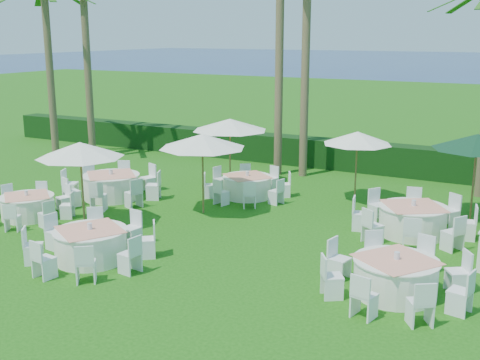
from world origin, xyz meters
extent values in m
plane|color=#19540E|center=(0.00, 0.00, 0.00)|extent=(120.00, 120.00, 0.00)
cube|color=black|center=(0.00, 12.00, 0.60)|extent=(34.00, 1.00, 1.20)
cylinder|color=white|center=(-5.43, 0.84, 0.34)|extent=(1.57, 1.57, 0.68)
cylinder|color=white|center=(-5.43, 0.84, 0.69)|extent=(1.64, 1.64, 0.03)
cube|color=#F79879|center=(-5.43, 0.84, 0.72)|extent=(1.79, 1.79, 0.01)
cylinder|color=silver|center=(-5.43, 0.84, 0.80)|extent=(0.11, 0.11, 0.15)
cube|color=white|center=(-4.34, 1.41, 0.41)|extent=(0.52, 0.52, 0.82)
cube|color=white|center=(-5.06, 2.01, 0.41)|extent=(0.48, 0.48, 0.82)
cube|color=white|center=(-6.00, 1.93, 0.41)|extent=(0.52, 0.52, 0.82)
cube|color=white|center=(-6.61, 1.21, 0.41)|extent=(0.48, 0.48, 0.82)
cube|color=white|center=(-4.87, -0.25, 0.41)|extent=(0.52, 0.52, 0.82)
cube|color=white|center=(-4.26, 0.47, 0.41)|extent=(0.48, 0.48, 0.82)
cylinder|color=white|center=(-1.29, -0.99, 0.39)|extent=(1.78, 1.78, 0.77)
cylinder|color=white|center=(-1.29, -0.99, 0.78)|extent=(1.86, 1.86, 0.03)
cube|color=#F79879|center=(-1.29, -0.99, 0.81)|extent=(1.97, 1.97, 0.01)
cylinder|color=silver|center=(-1.29, -0.99, 0.89)|extent=(0.12, 0.12, 0.17)
cube|color=white|center=(-0.17, -0.16, 0.46)|extent=(0.61, 0.61, 0.93)
cube|color=white|center=(-1.08, 0.39, 0.46)|extent=(0.49, 0.49, 0.93)
cube|color=white|center=(-2.12, 0.13, 0.46)|extent=(0.61, 0.61, 0.93)
cube|color=white|center=(-2.67, -0.78, 0.46)|extent=(0.49, 0.49, 0.93)
cube|color=white|center=(-2.41, -1.82, 0.46)|extent=(0.61, 0.61, 0.93)
cube|color=white|center=(-1.49, -2.36, 0.46)|extent=(0.49, 0.49, 0.93)
cube|color=white|center=(-0.46, -2.10, 0.46)|extent=(0.61, 0.61, 0.93)
cube|color=white|center=(0.09, -1.19, 0.46)|extent=(0.49, 0.49, 0.93)
cylinder|color=white|center=(6.00, 0.52, 0.39)|extent=(1.80, 1.80, 0.78)
cylinder|color=white|center=(6.00, 0.52, 0.79)|extent=(1.88, 1.88, 0.03)
cube|color=#F79879|center=(6.00, 0.52, 0.82)|extent=(2.02, 2.02, 0.01)
cylinder|color=silver|center=(6.00, 0.52, 0.90)|extent=(0.13, 0.13, 0.17)
cube|color=white|center=(7.18, 1.29, 0.47)|extent=(0.61, 0.61, 0.94)
cube|color=white|center=(6.29, 1.90, 0.47)|extent=(0.52, 0.52, 0.94)
cube|color=white|center=(5.23, 1.70, 0.47)|extent=(0.61, 0.61, 0.94)
cube|color=white|center=(4.62, 0.81, 0.47)|extent=(0.52, 0.52, 0.94)
cube|color=white|center=(4.82, -0.25, 0.47)|extent=(0.61, 0.61, 0.94)
cube|color=white|center=(5.71, -0.86, 0.47)|extent=(0.52, 0.52, 0.94)
cube|color=white|center=(6.77, -0.66, 0.47)|extent=(0.61, 0.61, 0.94)
cube|color=white|center=(7.38, 0.23, 0.47)|extent=(0.52, 0.52, 0.94)
cylinder|color=white|center=(-4.61, 3.85, 0.41)|extent=(1.88, 1.88, 0.82)
cylinder|color=white|center=(-4.61, 3.85, 0.83)|extent=(1.96, 1.96, 0.03)
cube|color=#F79879|center=(-4.61, 3.85, 0.85)|extent=(2.15, 2.15, 0.01)
cylinder|color=silver|center=(-4.61, 3.85, 0.94)|extent=(0.13, 0.13, 0.17)
cube|color=white|center=(-3.26, 4.42, 0.49)|extent=(0.60, 0.60, 0.98)
cube|color=white|center=(-4.06, 5.21, 0.49)|extent=(0.59, 0.59, 0.98)
cube|color=white|center=(-5.18, 5.20, 0.49)|extent=(0.60, 0.60, 0.98)
cube|color=white|center=(-5.97, 4.39, 0.49)|extent=(0.59, 0.59, 0.98)
cube|color=white|center=(-5.96, 3.27, 0.49)|extent=(0.60, 0.60, 0.98)
cube|color=white|center=(-5.15, 2.48, 0.49)|extent=(0.59, 0.59, 0.98)
cube|color=white|center=(-4.03, 2.50, 0.49)|extent=(0.60, 0.60, 0.98)
cube|color=white|center=(-3.24, 3.30, 0.49)|extent=(0.59, 0.59, 0.98)
cylinder|color=white|center=(-0.52, 6.18, 0.36)|extent=(1.66, 1.66, 0.72)
cylinder|color=white|center=(-0.52, 6.18, 0.73)|extent=(1.73, 1.73, 0.03)
cube|color=#F79879|center=(-0.52, 6.18, 0.76)|extent=(1.88, 1.88, 0.01)
cylinder|color=silver|center=(-0.52, 6.18, 0.84)|extent=(0.12, 0.12, 0.15)
cube|color=white|center=(0.60, 6.83, 0.43)|extent=(0.55, 0.55, 0.86)
cube|color=white|center=(-0.19, 7.43, 0.43)|extent=(0.49, 0.49, 0.86)
cube|color=white|center=(-1.17, 7.30, 0.43)|extent=(0.55, 0.55, 0.86)
cube|color=white|center=(-1.78, 6.51, 0.43)|extent=(0.49, 0.49, 0.86)
cube|color=white|center=(-1.65, 5.53, 0.43)|extent=(0.55, 0.55, 0.86)
cube|color=white|center=(-0.86, 4.93, 0.43)|extent=(0.49, 0.49, 0.86)
cube|color=white|center=(0.13, 5.06, 0.43)|extent=(0.55, 0.55, 0.86)
cube|color=white|center=(0.73, 5.84, 0.43)|extent=(0.49, 0.49, 0.86)
cylinder|color=white|center=(5.45, 4.79, 0.40)|extent=(1.87, 1.87, 0.81)
cylinder|color=white|center=(5.45, 4.79, 0.82)|extent=(1.94, 1.94, 0.03)
cube|color=#F79879|center=(5.45, 4.79, 0.84)|extent=(2.09, 2.09, 0.01)
cylinder|color=silver|center=(5.45, 4.79, 0.93)|extent=(0.13, 0.13, 0.17)
cube|color=white|center=(6.88, 5.08, 0.49)|extent=(0.53, 0.53, 0.97)
cube|color=white|center=(6.26, 6.00, 0.49)|extent=(0.63, 0.63, 0.97)
cube|color=white|center=(5.16, 6.22, 0.49)|extent=(0.53, 0.53, 0.97)
cube|color=white|center=(4.24, 5.60, 0.49)|extent=(0.63, 0.63, 0.97)
cube|color=white|center=(4.02, 4.51, 0.49)|extent=(0.53, 0.53, 0.97)
cube|color=white|center=(4.64, 3.58, 0.49)|extent=(0.63, 0.63, 0.97)
cube|color=white|center=(5.74, 3.36, 0.49)|extent=(0.53, 0.53, 0.97)
cube|color=white|center=(6.66, 3.98, 0.49)|extent=(0.63, 0.63, 0.97)
cylinder|color=brown|center=(-3.23, 0.94, 1.23)|extent=(0.06, 0.06, 2.46)
cone|color=white|center=(-3.23, 0.94, 2.33)|extent=(2.51, 2.51, 0.44)
sphere|color=brown|center=(-3.23, 0.94, 2.49)|extent=(0.10, 0.10, 0.10)
cylinder|color=brown|center=(-0.89, 3.82, 1.23)|extent=(0.06, 0.06, 2.45)
cone|color=white|center=(-0.89, 3.82, 2.33)|extent=(2.73, 2.73, 0.44)
sphere|color=brown|center=(-0.89, 3.82, 2.48)|extent=(0.10, 0.10, 0.10)
cylinder|color=brown|center=(-1.88, 7.42, 1.21)|extent=(0.06, 0.06, 2.41)
cone|color=white|center=(-1.88, 7.42, 2.29)|extent=(2.80, 2.80, 0.43)
sphere|color=brown|center=(-1.88, 7.42, 2.44)|extent=(0.10, 0.10, 0.10)
cylinder|color=brown|center=(3.00, 7.29, 1.16)|extent=(0.06, 0.06, 2.33)
cone|color=white|center=(3.00, 7.29, 2.21)|extent=(2.31, 2.31, 0.42)
sphere|color=brown|center=(3.00, 7.29, 2.35)|extent=(0.09, 0.09, 0.09)
cylinder|color=brown|center=(6.74, 6.94, 1.29)|extent=(0.06, 0.06, 2.58)
cone|color=#0E361F|center=(6.74, 6.94, 2.45)|extent=(2.64, 2.64, 0.46)
sphere|color=brown|center=(6.74, 6.94, 2.61)|extent=(0.10, 0.10, 0.10)
cylinder|color=brown|center=(-9.78, 8.79, 5.28)|extent=(0.32, 0.32, 10.56)
cylinder|color=brown|center=(-1.01, 9.83, 4.74)|extent=(0.32, 0.32, 9.48)
cylinder|color=brown|center=(-0.02, 10.09, 5.34)|extent=(0.32, 0.32, 10.67)
cylinder|color=brown|center=(-11.09, 7.84, 3.87)|extent=(0.32, 0.32, 7.75)
camera|label=1|loc=(8.68, -11.88, 5.60)|focal=45.00mm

